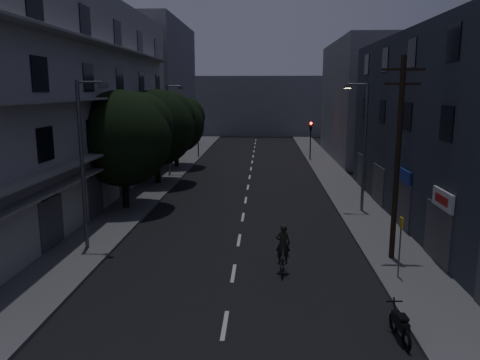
# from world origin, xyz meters

# --- Properties ---
(ground) EXTENTS (160.00, 160.00, 0.00)m
(ground) POSITION_xyz_m (0.00, 25.00, 0.00)
(ground) COLOR black
(ground) RESTS_ON ground
(sidewalk_left) EXTENTS (3.00, 90.00, 0.15)m
(sidewalk_left) POSITION_xyz_m (-7.50, 25.00, 0.07)
(sidewalk_left) COLOR #565659
(sidewalk_left) RESTS_ON ground
(sidewalk_right) EXTENTS (3.00, 90.00, 0.15)m
(sidewalk_right) POSITION_xyz_m (7.50, 25.00, 0.07)
(sidewalk_right) COLOR #565659
(sidewalk_right) RESTS_ON ground
(lane_markings) EXTENTS (0.15, 60.50, 0.01)m
(lane_markings) POSITION_xyz_m (0.00, 31.25, 0.01)
(lane_markings) COLOR beige
(lane_markings) RESTS_ON ground
(building_left) EXTENTS (7.00, 36.00, 14.00)m
(building_left) POSITION_xyz_m (-11.98, 18.00, 6.99)
(building_left) COLOR #A1A19C
(building_left) RESTS_ON ground
(building_right) EXTENTS (6.19, 28.00, 11.00)m
(building_right) POSITION_xyz_m (11.99, 14.00, 5.50)
(building_right) COLOR #292E37
(building_right) RESTS_ON ground
(building_far_left) EXTENTS (6.00, 20.00, 16.00)m
(building_far_left) POSITION_xyz_m (-12.00, 48.00, 8.00)
(building_far_left) COLOR slate
(building_far_left) RESTS_ON ground
(building_far_right) EXTENTS (6.00, 20.00, 13.00)m
(building_far_right) POSITION_xyz_m (12.00, 42.00, 6.50)
(building_far_right) COLOR slate
(building_far_right) RESTS_ON ground
(building_far_end) EXTENTS (24.00, 8.00, 10.00)m
(building_far_end) POSITION_xyz_m (0.00, 70.00, 5.00)
(building_far_end) COLOR slate
(building_far_end) RESTS_ON ground
(tree_near) EXTENTS (6.15, 6.15, 7.59)m
(tree_near) POSITION_xyz_m (-7.66, 17.08, 4.90)
(tree_near) COLOR black
(tree_near) RESTS_ON sidewalk_left
(tree_mid) EXTENTS (6.21, 6.21, 7.64)m
(tree_mid) POSITION_xyz_m (-7.42, 25.39, 4.92)
(tree_mid) COLOR black
(tree_mid) RESTS_ON sidewalk_left
(tree_far) EXTENTS (5.69, 5.69, 7.04)m
(tree_far) POSITION_xyz_m (-7.45, 33.90, 4.56)
(tree_far) COLOR black
(tree_far) RESTS_ON sidewalk_left
(traffic_signal_far_right) EXTENTS (0.28, 0.37, 4.10)m
(traffic_signal_far_right) POSITION_xyz_m (6.40, 39.45, 3.10)
(traffic_signal_far_right) COLOR black
(traffic_signal_far_right) RESTS_ON sidewalk_right
(traffic_signal_far_left) EXTENTS (0.28, 0.37, 4.10)m
(traffic_signal_far_left) POSITION_xyz_m (-6.33, 41.19, 3.10)
(traffic_signal_far_left) COLOR black
(traffic_signal_far_left) RESTS_ON sidewalk_left
(street_lamp_left_near) EXTENTS (1.51, 0.25, 8.00)m
(street_lamp_left_near) POSITION_xyz_m (-7.21, 9.09, 4.60)
(street_lamp_left_near) COLOR #55585C
(street_lamp_left_near) RESTS_ON sidewalk_left
(street_lamp_right) EXTENTS (1.51, 0.25, 8.00)m
(street_lamp_right) POSITION_xyz_m (7.40, 16.97, 4.60)
(street_lamp_right) COLOR #5A5C62
(street_lamp_right) RESTS_ON sidewalk_right
(street_lamp_left_far) EXTENTS (1.51, 0.25, 8.00)m
(street_lamp_left_far) POSITION_xyz_m (-7.26, 29.63, 4.60)
(street_lamp_left_far) COLOR slate
(street_lamp_left_far) RESTS_ON sidewalk_left
(utility_pole) EXTENTS (1.80, 0.24, 9.00)m
(utility_pole) POSITION_xyz_m (7.14, 8.40, 4.87)
(utility_pole) COLOR black
(utility_pole) RESTS_ON sidewalk_right
(bus_stop_sign) EXTENTS (0.06, 0.35, 2.52)m
(bus_stop_sign) POSITION_xyz_m (6.79, 6.09, 1.89)
(bus_stop_sign) COLOR #595B60
(bus_stop_sign) RESTS_ON sidewalk_right
(motorcycle) EXTENTS (0.52, 1.80, 1.15)m
(motorcycle) POSITION_xyz_m (5.54, 1.38, 0.46)
(motorcycle) COLOR black
(motorcycle) RESTS_ON ground
(cyclist) EXTENTS (0.65, 1.72, 2.15)m
(cyclist) POSITION_xyz_m (2.09, 6.66, 0.73)
(cyclist) COLOR black
(cyclist) RESTS_ON ground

